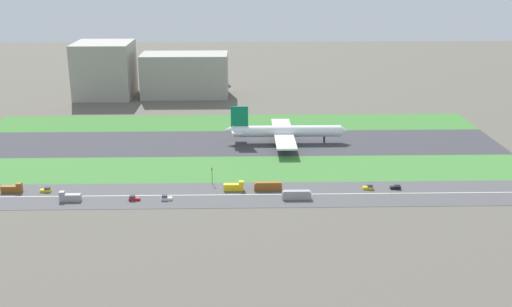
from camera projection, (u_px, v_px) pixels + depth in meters
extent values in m
plane|color=#5B564C|center=(233.00, 143.00, 318.51)|extent=(800.00, 800.00, 0.00)
cube|color=#38383D|center=(233.00, 143.00, 318.50)|extent=(280.00, 46.00, 0.10)
cube|color=#3D7A33|center=(233.00, 123.00, 357.47)|extent=(280.00, 36.00, 0.10)
cube|color=#427F38|center=(231.00, 169.00, 279.52)|extent=(280.00, 36.00, 0.10)
cube|color=#4C4C4F|center=(230.00, 195.00, 249.11)|extent=(280.00, 28.00, 0.10)
cube|color=silver|center=(230.00, 195.00, 249.09)|extent=(266.00, 0.50, 0.01)
cylinder|color=white|center=(287.00, 131.00, 317.21)|extent=(56.00, 6.00, 6.00)
cone|color=white|center=(344.00, 131.00, 317.88)|extent=(4.00, 5.70, 5.70)
cone|color=white|center=(229.00, 130.00, 316.28)|extent=(5.00, 5.40, 5.40)
cube|color=#0C724C|center=(239.00, 117.00, 314.17)|extent=(9.00, 0.80, 11.00)
cube|color=white|center=(238.00, 130.00, 316.32)|extent=(6.00, 16.00, 0.60)
cube|color=white|center=(282.00, 126.00, 331.79)|extent=(10.00, 26.00, 1.00)
cylinder|color=gray|center=(284.00, 133.00, 326.79)|extent=(5.00, 3.20, 3.20)
cube|color=white|center=(285.00, 142.00, 303.28)|extent=(10.00, 26.00, 1.00)
cylinder|color=gray|center=(286.00, 142.00, 309.68)|extent=(5.00, 3.20, 3.20)
cylinder|color=black|center=(324.00, 139.00, 319.07)|extent=(1.00, 1.00, 3.20)
cylinder|color=black|center=(279.00, 138.00, 321.87)|extent=(1.00, 1.00, 3.20)
cylinder|color=black|center=(280.00, 142.00, 315.21)|extent=(1.00, 1.00, 3.20)
cube|color=#99999E|center=(297.00, 195.00, 244.48)|extent=(11.60, 2.50, 3.00)
cube|color=#99999E|center=(296.00, 191.00, 243.93)|extent=(10.80, 2.30, 0.50)
cube|color=brown|center=(268.00, 187.00, 253.73)|extent=(11.60, 2.50, 3.00)
cube|color=brown|center=(268.00, 183.00, 253.19)|extent=(10.80, 2.30, 0.50)
cube|color=yellow|center=(234.00, 187.00, 253.44)|extent=(8.40, 2.50, 2.80)
cube|color=yellow|center=(241.00, 183.00, 252.89)|extent=(2.00, 2.30, 1.20)
cube|color=#B2191E|center=(134.00, 199.00, 243.31)|extent=(4.40, 1.80, 1.10)
cube|color=#333D4C|center=(132.00, 197.00, 242.98)|extent=(2.20, 1.66, 0.90)
cube|color=yellow|center=(46.00, 191.00, 251.95)|extent=(4.40, 1.80, 1.10)
cube|color=#333D4C|center=(47.00, 188.00, 251.66)|extent=(2.20, 1.66, 0.90)
cube|color=yellow|center=(368.00, 188.00, 254.97)|extent=(4.40, 1.80, 1.10)
cube|color=#333D4C|center=(370.00, 186.00, 254.68)|extent=(2.20, 1.66, 0.90)
cube|color=silver|center=(167.00, 199.00, 243.60)|extent=(4.40, 1.80, 1.10)
cube|color=#333D4C|center=(164.00, 196.00, 243.27)|extent=(2.20, 1.66, 0.90)
cube|color=brown|center=(12.00, 189.00, 251.38)|extent=(8.40, 2.50, 2.80)
cube|color=brown|center=(19.00, 184.00, 250.83)|extent=(2.00, 2.30, 1.20)
cube|color=#99999E|center=(70.00, 198.00, 242.47)|extent=(8.40, 2.50, 2.80)
cube|color=#99999E|center=(62.00, 193.00, 241.78)|extent=(2.00, 2.30, 1.20)
cube|color=black|center=(395.00, 188.00, 255.23)|extent=(4.40, 1.80, 1.10)
cube|color=#333D4C|center=(397.00, 185.00, 254.94)|extent=(2.20, 1.66, 0.90)
cylinder|color=#4C4C51|center=(212.00, 177.00, 260.34)|extent=(0.24, 0.24, 6.00)
cube|color=black|center=(212.00, 169.00, 259.23)|extent=(0.36, 0.36, 1.20)
sphere|color=#19D826|center=(212.00, 169.00, 258.94)|extent=(0.24, 0.24, 0.24)
cube|color=#9E998E|center=(105.00, 70.00, 419.03)|extent=(38.55, 38.74, 37.71)
cube|color=#9E998E|center=(185.00, 75.00, 421.49)|extent=(59.45, 29.34, 29.82)
cylinder|color=silver|center=(211.00, 74.00, 466.90)|extent=(25.04, 25.04, 15.07)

